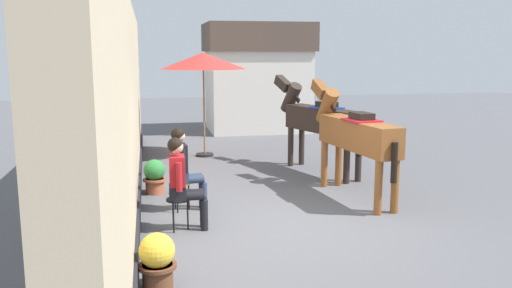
% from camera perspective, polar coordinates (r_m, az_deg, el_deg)
% --- Properties ---
extents(ground_plane, '(40.00, 40.00, 0.00)m').
position_cam_1_polar(ground_plane, '(11.19, 0.17, -3.68)').
color(ground_plane, '#56565B').
extents(pub_facade_wall, '(0.34, 14.00, 3.40)m').
position_cam_1_polar(pub_facade_wall, '(9.22, -13.59, 2.84)').
color(pub_facade_wall, '#CCB793').
rests_on(pub_facade_wall, ground_plane).
extents(distant_cottage, '(3.40, 2.60, 3.50)m').
position_cam_1_polar(distant_cottage, '(17.87, 0.14, 7.22)').
color(distant_cottage, silver).
rests_on(distant_cottage, ground_plane).
extents(seated_visitor_near, '(0.61, 0.49, 1.39)m').
position_cam_1_polar(seated_visitor_near, '(7.94, -7.88, -3.67)').
color(seated_visitor_near, black).
rests_on(seated_visitor_near, ground_plane).
extents(seated_visitor_far, '(0.61, 0.49, 1.39)m').
position_cam_1_polar(seated_visitor_far, '(8.92, -7.69, -2.17)').
color(seated_visitor_far, gold).
rests_on(seated_visitor_far, ground_plane).
extents(saddled_horse_near, '(0.73, 2.99, 2.06)m').
position_cam_1_polar(saddled_horse_near, '(9.74, 10.38, 1.06)').
color(saddled_horse_near, brown).
rests_on(saddled_horse_near, ground_plane).
extents(saddled_horse_far, '(1.28, 2.86, 2.06)m').
position_cam_1_polar(saddled_horse_far, '(11.67, 6.75, 2.59)').
color(saddled_horse_far, '#2D231E').
rests_on(saddled_horse_far, ground_plane).
extents(flower_planter_nearest, '(0.43, 0.43, 0.64)m').
position_cam_1_polar(flower_planter_nearest, '(6.19, -10.43, -11.98)').
color(flower_planter_nearest, brown).
rests_on(flower_planter_nearest, ground_plane).
extents(flower_planter_farthest, '(0.43, 0.43, 0.64)m').
position_cam_1_polar(flower_planter_farthest, '(10.16, -10.71, -3.33)').
color(flower_planter_farthest, '#A85638').
rests_on(flower_planter_farthest, ground_plane).
extents(cafe_parasol, '(2.10, 2.10, 2.58)m').
position_cam_1_polar(cafe_parasol, '(13.39, -5.62, 8.70)').
color(cafe_parasol, black).
rests_on(cafe_parasol, ground_plane).
extents(satchel_bag, '(0.16, 0.29, 0.20)m').
position_cam_1_polar(satchel_bag, '(10.17, -8.06, -4.59)').
color(satchel_bag, brown).
rests_on(satchel_bag, ground_plane).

